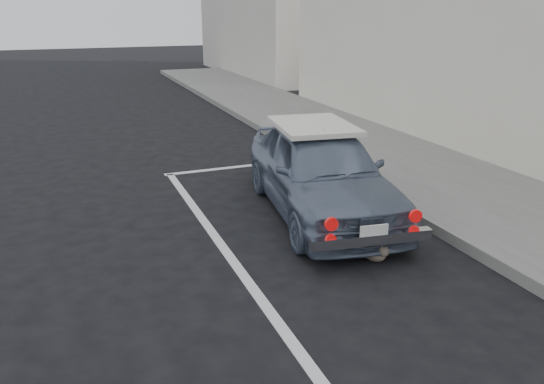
{
  "coord_description": "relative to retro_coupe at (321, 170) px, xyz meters",
  "views": [
    {
      "loc": [
        -2.56,
        -2.62,
        2.84
      ],
      "look_at": [
        -0.34,
        2.94,
        0.75
      ],
      "focal_mm": 35.0,
      "sensor_mm": 36.0,
      "label": 1
    }
  ],
  "objects": [
    {
      "name": "pline_front",
      "position": [
        -0.26,
        2.66,
        -0.64
      ],
      "size": [
        3.0,
        0.12,
        0.01
      ],
      "primitive_type": "cube",
      "color": "silver",
      "rests_on": "ground"
    },
    {
      "name": "pline_side",
      "position": [
        -1.66,
        -0.84,
        -0.64
      ],
      "size": [
        0.12,
        7.0,
        0.01
      ],
      "primitive_type": "cube",
      "color": "silver",
      "rests_on": "ground"
    },
    {
      "name": "retro_coupe",
      "position": [
        0.0,
        0.0,
        0.0
      ],
      "size": [
        2.03,
        3.95,
        1.28
      ],
      "rotation": [
        0.0,
        0.0,
        -0.14
      ],
      "color": "slate",
      "rests_on": "ground"
    },
    {
      "name": "cat",
      "position": [
        -0.09,
        -1.65,
        -0.53
      ],
      "size": [
        0.29,
        0.49,
        0.26
      ],
      "rotation": [
        0.0,
        0.0,
        0.23
      ],
      "color": "#61564A",
      "rests_on": "ground"
    }
  ]
}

